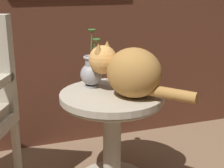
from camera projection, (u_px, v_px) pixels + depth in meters
name	position (u px, v px, depth m)	size (l,w,h in m)	color
wicker_side_table	(112.00, 121.00, 1.88)	(0.56, 0.56, 0.56)	#B2A893
cat	(130.00, 71.00, 1.74)	(0.43, 0.49, 0.27)	#AD7A3D
pewter_vase_with_ivy	(91.00, 71.00, 1.90)	(0.12, 0.12, 0.32)	#99999E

